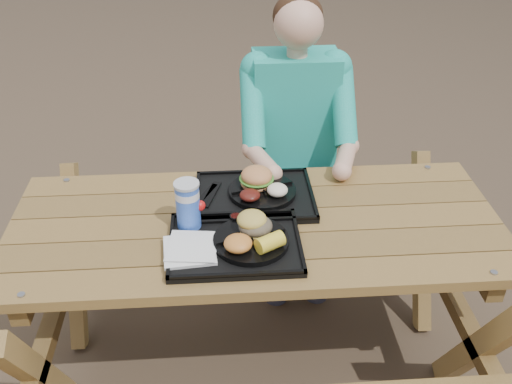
{
  "coord_description": "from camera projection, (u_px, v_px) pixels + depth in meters",
  "views": [
    {
      "loc": [
        -0.12,
        -1.68,
        1.98
      ],
      "look_at": [
        0.0,
        0.0,
        0.88
      ],
      "focal_mm": 40.0,
      "sensor_mm": 36.0,
      "label": 1
    }
  ],
  "objects": [
    {
      "name": "tray_far",
      "position": [
        255.0,
        197.0,
        2.2
      ],
      "size": [
        0.45,
        0.35,
        0.02
      ],
      "primitive_type": "cube",
      "color": "black",
      "rests_on": "picnic_table"
    },
    {
      "name": "napkin_stack",
      "position": [
        189.0,
        249.0,
        1.9
      ],
      "size": [
        0.19,
        0.19,
        0.02
      ],
      "primitive_type": "cube",
      "rotation": [
        0.0,
        0.0,
        0.09
      ],
      "color": "white",
      "rests_on": "tray_near"
    },
    {
      "name": "picnic_table",
      "position": [
        256.0,
        297.0,
        2.29
      ],
      "size": [
        1.8,
        1.49,
        0.75
      ],
      "primitive_type": null,
      "color": "#999999",
      "rests_on": "ground"
    },
    {
      "name": "plate_near",
      "position": [
        251.0,
        240.0,
        1.94
      ],
      "size": [
        0.26,
        0.26,
        0.02
      ],
      "primitive_type": "cylinder",
      "color": "black",
      "rests_on": "tray_near"
    },
    {
      "name": "ground",
      "position": [
        256.0,
        360.0,
        2.49
      ],
      "size": [
        60.0,
        60.0,
        0.0
      ],
      "primitive_type": "plane",
      "color": "#999999",
      "rests_on": "ground"
    },
    {
      "name": "plate_far",
      "position": [
        262.0,
        191.0,
        2.2
      ],
      "size": [
        0.26,
        0.26,
        0.02
      ],
      "primitive_type": "cylinder",
      "color": "black",
      "rests_on": "tray_far"
    },
    {
      "name": "condiment_bbq",
      "position": [
        236.0,
        219.0,
        2.04
      ],
      "size": [
        0.05,
        0.05,
        0.03
      ],
      "primitive_type": "cylinder",
      "color": "black",
      "rests_on": "tray_near"
    },
    {
      "name": "baked_beans",
      "position": [
        250.0,
        195.0,
        2.12
      ],
      "size": [
        0.08,
        0.08,
        0.04
      ],
      "primitive_type": "ellipsoid",
      "color": "#521610",
      "rests_on": "plate_far"
    },
    {
      "name": "sandwich",
      "position": [
        255.0,
        218.0,
        1.94
      ],
      "size": [
        0.11,
        0.11,
        0.11
      ],
      "primitive_type": null,
      "color": "gold",
      "rests_on": "plate_near"
    },
    {
      "name": "corn_cob",
      "position": [
        270.0,
        242.0,
        1.87
      ],
      "size": [
        0.13,
        0.13,
        0.05
      ],
      "primitive_type": null,
      "rotation": [
        0.0,
        0.0,
        0.51
      ],
      "color": "yellow",
      "rests_on": "plate_near"
    },
    {
      "name": "diner",
      "position": [
        293.0,
        155.0,
        2.72
      ],
      "size": [
        0.48,
        0.84,
        1.28
      ],
      "primitive_type": null,
      "color": "teal",
      "rests_on": "ground"
    },
    {
      "name": "tray_near",
      "position": [
        235.0,
        245.0,
        1.95
      ],
      "size": [
        0.45,
        0.35,
        0.02
      ],
      "primitive_type": "cube",
      "color": "black",
      "rests_on": "picnic_table"
    },
    {
      "name": "mac_cheese",
      "position": [
        238.0,
        243.0,
        1.87
      ],
      "size": [
        0.1,
        0.1,
        0.05
      ],
      "primitive_type": "ellipsoid",
      "color": "orange",
      "rests_on": "plate_near"
    },
    {
      "name": "cutlery_far",
      "position": [
        211.0,
        194.0,
        2.19
      ],
      "size": [
        0.08,
        0.18,
        0.01
      ],
      "primitive_type": "cube",
      "rotation": [
        0.0,
        0.0,
        -0.3
      ],
      "color": "black",
      "rests_on": "tray_far"
    },
    {
      "name": "condiment_mustard",
      "position": [
        252.0,
        218.0,
        2.04
      ],
      "size": [
        0.05,
        0.05,
        0.03
      ],
      "primitive_type": "cylinder",
      "color": "gold",
      "rests_on": "tray_near"
    },
    {
      "name": "burger",
      "position": [
        257.0,
        172.0,
        2.19
      ],
      "size": [
        0.13,
        0.13,
        0.11
      ],
      "primitive_type": null,
      "color": "#CF8249",
      "rests_on": "plate_far"
    },
    {
      "name": "potato_salad",
      "position": [
        277.0,
        190.0,
        2.15
      ],
      "size": [
        0.08,
        0.08,
        0.04
      ],
      "primitive_type": "ellipsoid",
      "color": "white",
      "rests_on": "plate_far"
    },
    {
      "name": "soda_cup",
      "position": [
        188.0,
        206.0,
        1.98
      ],
      "size": [
        0.08,
        0.08,
        0.17
      ],
      "primitive_type": "cylinder",
      "color": "blue",
      "rests_on": "tray_near"
    }
  ]
}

